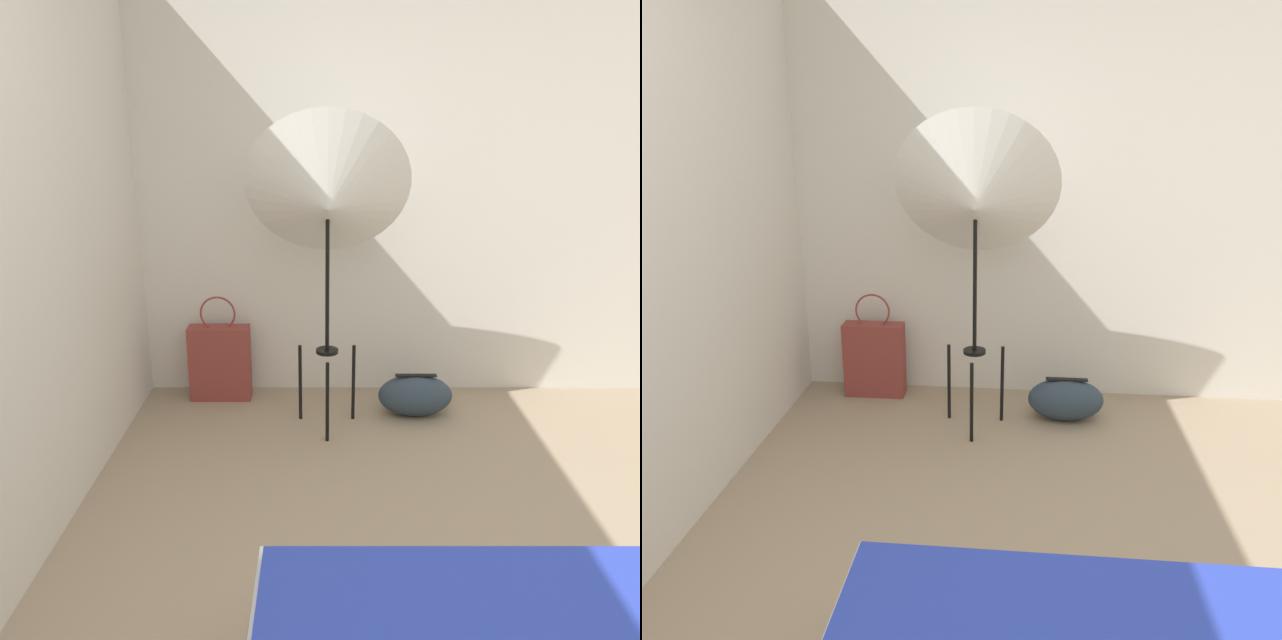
{
  "view_description": "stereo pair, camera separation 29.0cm",
  "coord_description": "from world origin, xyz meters",
  "views": [
    {
      "loc": [
        -0.47,
        -1.32,
        1.68
      ],
      "look_at": [
        -0.47,
        1.69,
        0.72
      ],
      "focal_mm": 35.0,
      "sensor_mm": 36.0,
      "label": 1
    },
    {
      "loc": [
        -0.18,
        -1.3,
        1.68
      ],
      "look_at": [
        -0.47,
        1.69,
        0.72
      ],
      "focal_mm": 35.0,
      "sensor_mm": 36.0,
      "label": 2
    }
  ],
  "objects": [
    {
      "name": "wall_back",
      "position": [
        0.0,
        2.49,
        1.3
      ],
      "size": [
        8.0,
        0.05,
        2.6
      ],
      "color": "silver",
      "rests_on": "ground_plane"
    },
    {
      "name": "wall_side_left",
      "position": [
        -1.59,
        1.0,
        1.3
      ],
      "size": [
        0.05,
        8.0,
        2.6
      ],
      "color": "silver",
      "rests_on": "ground_plane"
    },
    {
      "name": "photo_umbrella",
      "position": [
        -0.43,
        1.93,
        1.3
      ],
      "size": [
        0.89,
        0.62,
        1.75
      ],
      "color": "black",
      "rests_on": "ground_plane"
    },
    {
      "name": "tote_bag",
      "position": [
        -1.09,
        2.31,
        0.24
      ],
      "size": [
        0.38,
        0.13,
        0.67
      ],
      "color": "brown",
      "rests_on": "ground_plane"
    },
    {
      "name": "duffel_bag",
      "position": [
        0.1,
        2.08,
        0.12
      ],
      "size": [
        0.44,
        0.25,
        0.26
      ],
      "color": "#2D3D4C",
      "rests_on": "ground_plane"
    }
  ]
}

